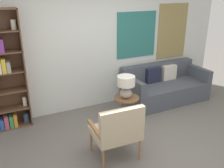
{
  "coord_description": "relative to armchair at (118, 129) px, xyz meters",
  "views": [
    {
      "loc": [
        -1.83,
        -2.69,
        2.47
      ],
      "look_at": [
        -0.06,
        0.91,
        0.9
      ],
      "focal_mm": 40.0,
      "sensor_mm": 36.0,
      "label": 1
    }
  ],
  "objects": [
    {
      "name": "couch",
      "position": [
        1.95,
        1.46,
        -0.21
      ],
      "size": [
        1.91,
        0.89,
        0.81
      ],
      "color": "#474C56",
      "rests_on": "ground_plane"
    },
    {
      "name": "wall_back",
      "position": [
        0.42,
        1.92,
        0.83
      ],
      "size": [
        6.4,
        0.08,
        2.7
      ],
      "color": "silver",
      "rests_on": "ground_plane"
    },
    {
      "name": "armchair",
      "position": [
        0.0,
        0.0,
        0.0
      ],
      "size": [
        0.71,
        0.64,
        0.91
      ],
      "color": "olive",
      "rests_on": "ground_plane"
    },
    {
      "name": "ground_plane",
      "position": [
        0.36,
        -0.11,
        -0.52
      ],
      "size": [
        14.0,
        14.0,
        0.0
      ],
      "primitive_type": "plane",
      "color": "#66605B"
    },
    {
      "name": "side_table",
      "position": [
        0.65,
        0.9,
        -0.05
      ],
      "size": [
        0.47,
        0.47,
        0.54
      ],
      "color": "brown",
      "rests_on": "ground_plane"
    },
    {
      "name": "table_lamp",
      "position": [
        0.62,
        0.89,
        0.27
      ],
      "size": [
        0.33,
        0.33,
        0.43
      ],
      "color": "#A59E93",
      "rests_on": "side_table"
    }
  ]
}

